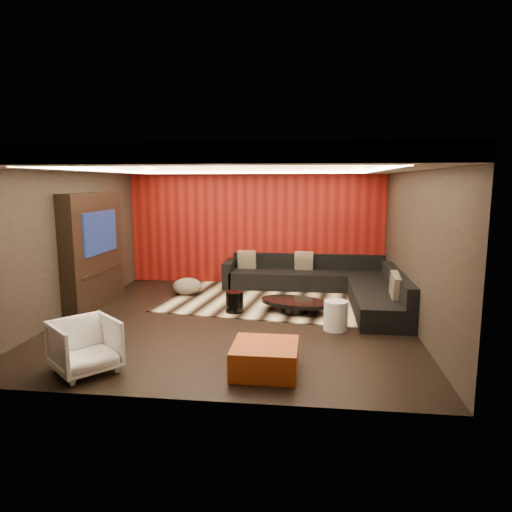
# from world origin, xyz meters

# --- Properties ---
(floor) EXTENTS (6.00, 6.00, 0.02)m
(floor) POSITION_xyz_m (0.00, 0.00, -0.01)
(floor) COLOR black
(floor) RESTS_ON ground
(ceiling) EXTENTS (6.00, 6.00, 0.02)m
(ceiling) POSITION_xyz_m (0.00, 0.00, 2.81)
(ceiling) COLOR silver
(ceiling) RESTS_ON ground
(wall_back) EXTENTS (6.00, 0.02, 2.80)m
(wall_back) POSITION_xyz_m (0.00, 3.01, 1.40)
(wall_back) COLOR black
(wall_back) RESTS_ON ground
(wall_left) EXTENTS (0.02, 6.00, 2.80)m
(wall_left) POSITION_xyz_m (-3.01, 0.00, 1.40)
(wall_left) COLOR black
(wall_left) RESTS_ON ground
(wall_right) EXTENTS (0.02, 6.00, 2.80)m
(wall_right) POSITION_xyz_m (3.01, 0.00, 1.40)
(wall_right) COLOR black
(wall_right) RESTS_ON ground
(red_feature_wall) EXTENTS (5.98, 0.05, 2.78)m
(red_feature_wall) POSITION_xyz_m (0.00, 2.97, 1.40)
(red_feature_wall) COLOR #6B0C0A
(red_feature_wall) RESTS_ON ground
(soffit_back) EXTENTS (6.00, 0.60, 0.22)m
(soffit_back) POSITION_xyz_m (0.00, 2.70, 2.69)
(soffit_back) COLOR silver
(soffit_back) RESTS_ON ground
(soffit_front) EXTENTS (6.00, 0.60, 0.22)m
(soffit_front) POSITION_xyz_m (0.00, -2.70, 2.69)
(soffit_front) COLOR silver
(soffit_front) RESTS_ON ground
(soffit_left) EXTENTS (0.60, 4.80, 0.22)m
(soffit_left) POSITION_xyz_m (-2.70, 0.00, 2.69)
(soffit_left) COLOR silver
(soffit_left) RESTS_ON ground
(soffit_right) EXTENTS (0.60, 4.80, 0.22)m
(soffit_right) POSITION_xyz_m (2.70, 0.00, 2.69)
(soffit_right) COLOR silver
(soffit_right) RESTS_ON ground
(cove_back) EXTENTS (4.80, 0.08, 0.04)m
(cove_back) POSITION_xyz_m (0.00, 2.36, 2.60)
(cove_back) COLOR #FFD899
(cove_back) RESTS_ON ground
(cove_front) EXTENTS (4.80, 0.08, 0.04)m
(cove_front) POSITION_xyz_m (0.00, -2.36, 2.60)
(cove_front) COLOR #FFD899
(cove_front) RESTS_ON ground
(cove_left) EXTENTS (0.08, 4.80, 0.04)m
(cove_left) POSITION_xyz_m (-2.36, 0.00, 2.60)
(cove_left) COLOR #FFD899
(cove_left) RESTS_ON ground
(cove_right) EXTENTS (0.08, 4.80, 0.04)m
(cove_right) POSITION_xyz_m (2.36, 0.00, 2.60)
(cove_right) COLOR #FFD899
(cove_right) RESTS_ON ground
(tv_surround) EXTENTS (0.30, 2.00, 2.20)m
(tv_surround) POSITION_xyz_m (-2.85, 0.60, 1.10)
(tv_surround) COLOR black
(tv_surround) RESTS_ON ground
(tv_screen) EXTENTS (0.04, 1.30, 0.80)m
(tv_screen) POSITION_xyz_m (-2.69, 0.60, 1.45)
(tv_screen) COLOR black
(tv_screen) RESTS_ON ground
(tv_shelf) EXTENTS (0.04, 1.60, 0.04)m
(tv_shelf) POSITION_xyz_m (-2.69, 0.60, 0.70)
(tv_shelf) COLOR black
(tv_shelf) RESTS_ON ground
(rug) EXTENTS (4.36, 3.50, 0.02)m
(rug) POSITION_xyz_m (0.45, 1.52, 0.01)
(rug) COLOR beige
(rug) RESTS_ON floor
(coffee_table) EXTENTS (1.67, 1.67, 0.22)m
(coffee_table) POSITION_xyz_m (1.03, 0.56, 0.13)
(coffee_table) COLOR black
(coffee_table) RESTS_ON rug
(drum_stool) EXTENTS (0.39, 0.39, 0.39)m
(drum_stool) POSITION_xyz_m (-0.08, 0.42, 0.21)
(drum_stool) COLOR black
(drum_stool) RESTS_ON rug
(striped_pouf) EXTENTS (0.64, 0.64, 0.34)m
(striped_pouf) POSITION_xyz_m (-1.30, 1.64, 0.19)
(striped_pouf) COLOR #BFB094
(striped_pouf) RESTS_ON rug
(white_side_table) EXTENTS (0.43, 0.43, 0.49)m
(white_side_table) POSITION_xyz_m (1.72, -0.33, 0.24)
(white_side_table) COLOR silver
(white_side_table) RESTS_ON floor
(orange_ottoman) EXTENTS (0.83, 0.83, 0.37)m
(orange_ottoman) POSITION_xyz_m (0.74, -2.14, 0.18)
(orange_ottoman) COLOR #A34E15
(orange_ottoman) RESTS_ON floor
(armchair) EXTENTS (1.05, 1.05, 0.69)m
(armchair) POSITION_xyz_m (-1.52, -2.41, 0.34)
(armchair) COLOR white
(armchair) RESTS_ON floor
(sectional_sofa) EXTENTS (3.65, 3.50, 0.75)m
(sectional_sofa) POSITION_xyz_m (1.73, 1.86, 0.26)
(sectional_sofa) COLOR black
(sectional_sofa) RESTS_ON floor
(throw_pillows) EXTENTS (3.19, 2.74, 0.50)m
(throw_pillows) POSITION_xyz_m (1.25, 1.90, 0.62)
(throw_pillows) COLOR beige
(throw_pillows) RESTS_ON sectional_sofa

